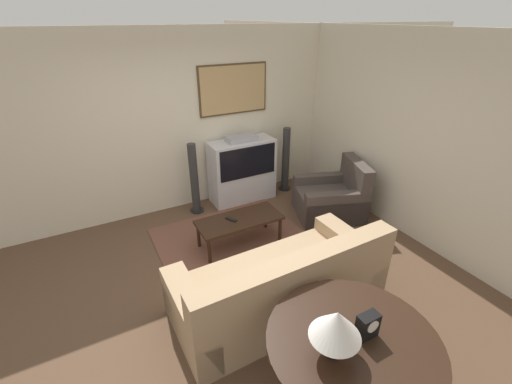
# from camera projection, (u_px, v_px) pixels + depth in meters

# --- Properties ---
(ground_plane) EXTENTS (12.00, 12.00, 0.00)m
(ground_plane) POSITION_uv_depth(u_px,v_px,m) (235.00, 282.00, 4.04)
(ground_plane) COLOR brown
(wall_back) EXTENTS (12.00, 0.10, 2.70)m
(wall_back) POSITION_uv_depth(u_px,v_px,m) (173.00, 125.00, 5.09)
(wall_back) COLOR beige
(wall_back) RESTS_ON ground_plane
(wall_right) EXTENTS (0.06, 12.00, 2.70)m
(wall_right) POSITION_uv_depth(u_px,v_px,m) (412.00, 139.00, 4.53)
(wall_right) COLOR beige
(wall_right) RESTS_ON ground_plane
(area_rug) EXTENTS (1.99, 1.83, 0.01)m
(area_rug) POSITION_uv_depth(u_px,v_px,m) (235.00, 243.00, 4.72)
(area_rug) COLOR brown
(area_rug) RESTS_ON ground_plane
(tv) EXTENTS (1.06, 0.46, 1.12)m
(tv) POSITION_uv_depth(u_px,v_px,m) (242.00, 170.00, 5.65)
(tv) COLOR silver
(tv) RESTS_ON ground_plane
(couch) EXTENTS (2.20, 1.03, 0.90)m
(couch) POSITION_uv_depth(u_px,v_px,m) (281.00, 286.00, 3.55)
(couch) COLOR tan
(couch) RESTS_ON ground_plane
(armchair) EXTENTS (1.19, 1.10, 0.87)m
(armchair) POSITION_uv_depth(u_px,v_px,m) (332.00, 198.00, 5.31)
(armchair) COLOR #473D38
(armchair) RESTS_ON ground_plane
(coffee_table) EXTENTS (1.13, 0.49, 0.41)m
(coffee_table) POSITION_uv_depth(u_px,v_px,m) (239.00, 221.00, 4.55)
(coffee_table) COLOR black
(coffee_table) RESTS_ON ground_plane
(console_table) EXTENTS (1.26, 1.26, 0.74)m
(console_table) POSITION_uv_depth(u_px,v_px,m) (353.00, 346.00, 2.47)
(console_table) COLOR black
(console_table) RESTS_ON ground_plane
(table_lamp) EXTENTS (0.35, 0.35, 0.38)m
(table_lamp) POSITION_uv_depth(u_px,v_px,m) (336.00, 325.00, 2.23)
(table_lamp) COLOR black
(table_lamp) RESTS_ON console_table
(mantel_clock) EXTENTS (0.16, 0.10, 0.20)m
(mantel_clock) POSITION_uv_depth(u_px,v_px,m) (368.00, 326.00, 2.43)
(mantel_clock) COLOR black
(mantel_clock) RESTS_ON console_table
(remote) EXTENTS (0.11, 0.16, 0.02)m
(remote) POSITION_uv_depth(u_px,v_px,m) (231.00, 219.00, 4.50)
(remote) COLOR black
(remote) RESTS_ON coffee_table
(speaker_tower_left) EXTENTS (0.22, 0.22, 1.13)m
(speaker_tower_left) POSITION_uv_depth(u_px,v_px,m) (194.00, 181.00, 5.28)
(speaker_tower_left) COLOR black
(speaker_tower_left) RESTS_ON ground_plane
(speaker_tower_right) EXTENTS (0.22, 0.22, 1.13)m
(speaker_tower_right) POSITION_uv_depth(u_px,v_px,m) (286.00, 161.00, 5.98)
(speaker_tower_right) COLOR black
(speaker_tower_right) RESTS_ON ground_plane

